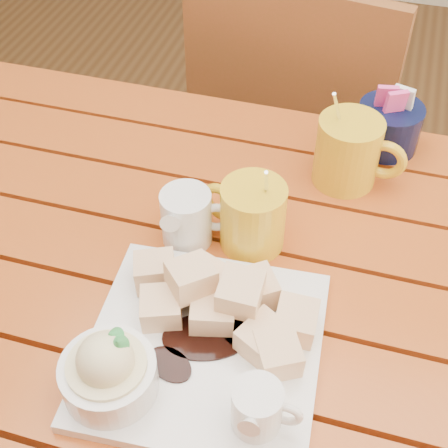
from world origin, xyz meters
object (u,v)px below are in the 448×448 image
(coffee_mug_left, at_px, (251,215))
(chair_far, at_px, (297,135))
(dessert_plate, at_px, (187,345))
(coffee_mug_right, at_px, (350,151))
(table, at_px, (215,319))

(coffee_mug_left, bearing_deg, chair_far, 109.69)
(dessert_plate, height_order, chair_far, chair_far)
(dessert_plate, bearing_deg, chair_far, 90.58)
(coffee_mug_right, relative_size, chair_far, 0.18)
(table, distance_m, chair_far, 0.66)
(table, xyz_separation_m, chair_far, (0.00, 0.64, -0.13))
(coffee_mug_left, distance_m, chair_far, 0.65)
(table, bearing_deg, dessert_plate, -85.96)
(table, relative_size, coffee_mug_left, 8.04)
(table, relative_size, dessert_plate, 4.11)
(coffee_mug_right, bearing_deg, coffee_mug_left, -117.89)
(table, bearing_deg, coffee_mug_left, 65.17)
(coffee_mug_right, height_order, chair_far, same)
(table, xyz_separation_m, coffee_mug_left, (0.03, 0.07, 0.16))
(coffee_mug_left, height_order, chair_far, chair_far)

